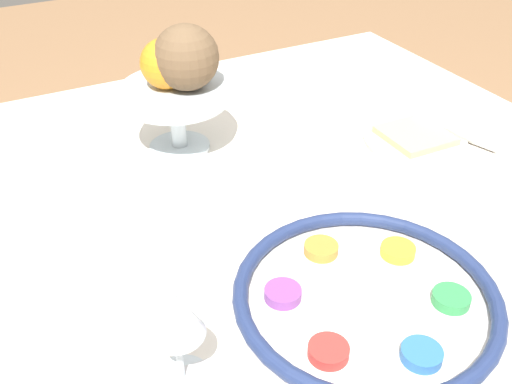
{
  "coord_description": "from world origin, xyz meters",
  "views": [
    {
      "loc": [
        -0.65,
        0.47,
        1.32
      ],
      "look_at": [
        0.01,
        0.12,
        0.81
      ],
      "focal_mm": 42.0,
      "sensor_mm": 36.0,
      "label": 1
    }
  ],
  "objects_px": {
    "seder_plate": "(366,297)",
    "coconut": "(186,57)",
    "orange_fruit": "(165,63)",
    "bread_plate": "(415,138)",
    "fruit_stand": "(176,99)",
    "napkin_roll": "(459,128)",
    "wine_glass": "(175,319)"
  },
  "relations": [
    {
      "from": "seder_plate",
      "to": "bread_plate",
      "type": "bearing_deg",
      "value": -47.72
    },
    {
      "from": "seder_plate",
      "to": "wine_glass",
      "type": "bearing_deg",
      "value": 89.82
    },
    {
      "from": "seder_plate",
      "to": "bread_plate",
      "type": "height_order",
      "value": "seder_plate"
    },
    {
      "from": "napkin_roll",
      "to": "seder_plate",
      "type": "bearing_deg",
      "value": 124.01
    },
    {
      "from": "coconut",
      "to": "fruit_stand",
      "type": "bearing_deg",
      "value": 31.9
    },
    {
      "from": "coconut",
      "to": "napkin_roll",
      "type": "distance_m",
      "value": 0.53
    },
    {
      "from": "bread_plate",
      "to": "fruit_stand",
      "type": "bearing_deg",
      "value": 65.77
    },
    {
      "from": "orange_fruit",
      "to": "coconut",
      "type": "height_order",
      "value": "coconut"
    },
    {
      "from": "seder_plate",
      "to": "wine_glass",
      "type": "height_order",
      "value": "wine_glass"
    },
    {
      "from": "bread_plate",
      "to": "napkin_roll",
      "type": "distance_m",
      "value": 0.09
    },
    {
      "from": "fruit_stand",
      "to": "bread_plate",
      "type": "distance_m",
      "value": 0.45
    },
    {
      "from": "coconut",
      "to": "napkin_roll",
      "type": "relative_size",
      "value": 0.65
    },
    {
      "from": "bread_plate",
      "to": "napkin_roll",
      "type": "xyz_separation_m",
      "value": [
        -0.02,
        -0.08,
        0.01
      ]
    },
    {
      "from": "seder_plate",
      "to": "coconut",
      "type": "xyz_separation_m",
      "value": [
        0.46,
        0.05,
        0.17
      ]
    },
    {
      "from": "fruit_stand",
      "to": "bread_plate",
      "type": "xyz_separation_m",
      "value": [
        -0.18,
        -0.4,
        -0.09
      ]
    },
    {
      "from": "seder_plate",
      "to": "napkin_roll",
      "type": "bearing_deg",
      "value": -55.99
    },
    {
      "from": "fruit_stand",
      "to": "orange_fruit",
      "type": "bearing_deg",
      "value": 103.64
    },
    {
      "from": "wine_glass",
      "to": "bread_plate",
      "type": "distance_m",
      "value": 0.67
    },
    {
      "from": "seder_plate",
      "to": "coconut",
      "type": "relative_size",
      "value": 3.09
    },
    {
      "from": "coconut",
      "to": "wine_glass",
      "type": "bearing_deg",
      "value": 156.18
    },
    {
      "from": "wine_glass",
      "to": "coconut",
      "type": "bearing_deg",
      "value": -23.82
    },
    {
      "from": "fruit_stand",
      "to": "seder_plate",
      "type": "bearing_deg",
      "value": -172.66
    },
    {
      "from": "fruit_stand",
      "to": "wine_glass",
      "type": "bearing_deg",
      "value": 158.75
    },
    {
      "from": "coconut",
      "to": "napkin_roll",
      "type": "bearing_deg",
      "value": -110.7
    },
    {
      "from": "orange_fruit",
      "to": "bread_plate",
      "type": "distance_m",
      "value": 0.48
    },
    {
      "from": "bread_plate",
      "to": "napkin_roll",
      "type": "bearing_deg",
      "value": -104.28
    },
    {
      "from": "coconut",
      "to": "orange_fruit",
      "type": "bearing_deg",
      "value": 55.09
    },
    {
      "from": "bread_plate",
      "to": "napkin_roll",
      "type": "relative_size",
      "value": 1.13
    },
    {
      "from": "orange_fruit",
      "to": "napkin_roll",
      "type": "distance_m",
      "value": 0.56
    },
    {
      "from": "wine_glass",
      "to": "coconut",
      "type": "distance_m",
      "value": 0.51
    },
    {
      "from": "fruit_stand",
      "to": "orange_fruit",
      "type": "relative_size",
      "value": 2.19
    },
    {
      "from": "coconut",
      "to": "bread_plate",
      "type": "relative_size",
      "value": 0.58
    }
  ]
}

